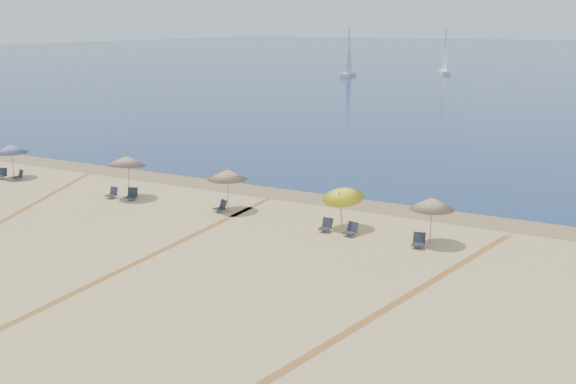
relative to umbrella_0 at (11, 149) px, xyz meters
The scene contains 17 objects.
wet_sand 21.14m from the umbrella_0, 12.96° to the left, with size 500.00×500.00×0.00m, color olive.
umbrella_0 is the anchor object (origin of this frame).
umbrella_1 10.35m from the umbrella_0, ahead, with size 2.32×2.36×2.62m.
umbrella_2 17.09m from the umbrella_0, ahead, with size 2.20×2.20×2.37m.
umbrella_3 24.00m from the umbrella_0, ahead, with size 2.09×2.16×2.39m.
umbrella_4 28.63m from the umbrella_0, ahead, with size 2.07×2.07×2.30m.
chair_0 1.81m from the umbrella_0, 126.98° to the right, with size 0.81×0.86×0.71m.
chair_1 1.91m from the umbrella_0, 18.60° to the right, with size 0.73×0.79×0.66m.
chair_2 9.76m from the umbrella_0, ahead, with size 0.55×0.64×0.64m.
chair_3 11.05m from the umbrella_0, ahead, with size 0.82×0.87×0.71m.
chair_4 17.01m from the umbrella_0, ahead, with size 0.76×0.81×0.66m.
chair_5 23.59m from the umbrella_0, ahead, with size 0.56×0.65×0.66m.
chair_6 24.96m from the umbrella_0, ahead, with size 0.64×0.72×0.66m.
chair_7 28.39m from the umbrella_0, ahead, with size 0.66×0.74×0.68m.
sailboat_0 91.63m from the umbrella_0, 98.66° to the left, with size 2.46×6.40×9.29m.
sailboat_1 105.18m from the umbrella_0, 89.44° to the left, with size 4.09×6.22×9.16m.
tire_tracks 20.95m from the umbrella_0, 27.53° to the right, with size 55.42×37.40×0.00m.
Camera 1 is at (16.04, -10.25, 10.11)m, focal length 41.16 mm.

